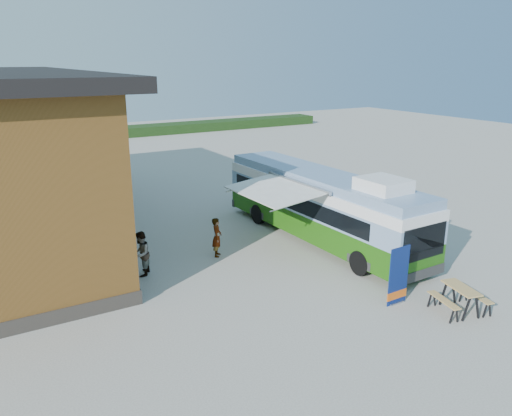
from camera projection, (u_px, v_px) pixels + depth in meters
ground at (297, 265)px, 20.13m from camera, size 100.00×100.00×0.00m
hedge at (160, 129)px, 55.24m from camera, size 40.00×3.00×1.00m
bus at (321, 204)px, 22.45m from camera, size 2.79×11.89×3.64m
awning at (277, 191)px, 20.97m from camera, size 2.75×4.36×0.52m
banner at (398, 281)px, 16.74m from camera, size 0.90×0.19×2.06m
picnic_table at (461, 293)px, 16.25m from camera, size 1.82×1.70×0.88m
person_a at (217, 237)px, 20.86m from camera, size 0.66×0.73×1.67m
person_b at (141, 254)px, 18.97m from camera, size 1.01×1.07×1.75m
slurry_tanker at (73, 165)px, 33.21m from camera, size 2.56×5.44×2.06m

